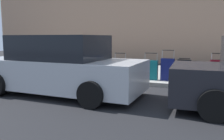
{
  "coord_description": "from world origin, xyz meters",
  "views": [
    {
      "loc": [
        -2.87,
        7.56,
        1.61
      ],
      "look_at": [
        -0.26,
        0.56,
        0.57
      ],
      "focal_mm": 37.58,
      "sensor_mm": 36.0,
      "label": 1
    }
  ],
  "objects_px": {
    "suitcase_olive_9": "(93,69)",
    "suitcase_navy_11": "(69,67)",
    "suitcase_teal_5": "(151,70)",
    "parked_car_silver_1": "(61,67)",
    "suitcase_maroon_1": "(216,72)",
    "bollard_post": "(34,64)",
    "suitcase_red_6": "(135,71)",
    "fire_hydrant": "(52,63)",
    "suitcase_black_3": "(184,71)",
    "suitcase_navy_4": "(168,69)",
    "suitcase_olive_2": "(200,74)",
    "suitcase_black_10": "(81,67)",
    "suitcase_maroon_8": "(105,70)",
    "suitcase_silver_7": "(120,68)"
  },
  "relations": [
    {
      "from": "suitcase_olive_2",
      "to": "suitcase_navy_11",
      "type": "bearing_deg",
      "value": 0.2
    },
    {
      "from": "suitcase_teal_5",
      "to": "parked_car_silver_1",
      "type": "height_order",
      "value": "parked_car_silver_1"
    },
    {
      "from": "suitcase_teal_5",
      "to": "parked_car_silver_1",
      "type": "xyz_separation_m",
      "value": [
        2.13,
        2.41,
        0.3
      ]
    },
    {
      "from": "suitcase_navy_11",
      "to": "bollard_post",
      "type": "distance_m",
      "value": 1.62
    },
    {
      "from": "bollard_post",
      "to": "suitcase_red_6",
      "type": "bearing_deg",
      "value": -178.25
    },
    {
      "from": "suitcase_silver_7",
      "to": "bollard_post",
      "type": "relative_size",
      "value": 1.29
    },
    {
      "from": "suitcase_teal_5",
      "to": "suitcase_navy_11",
      "type": "height_order",
      "value": "suitcase_teal_5"
    },
    {
      "from": "bollard_post",
      "to": "suitcase_navy_11",
      "type": "bearing_deg",
      "value": -176.76
    },
    {
      "from": "suitcase_silver_7",
      "to": "suitcase_black_10",
      "type": "xyz_separation_m",
      "value": [
        1.6,
        0.03,
        -0.04
      ]
    },
    {
      "from": "suitcase_black_3",
      "to": "suitcase_olive_9",
      "type": "xyz_separation_m",
      "value": [
        3.37,
        -0.01,
        -0.1
      ]
    },
    {
      "from": "suitcase_teal_5",
      "to": "fire_hydrant",
      "type": "bearing_deg",
      "value": -0.13
    },
    {
      "from": "suitcase_red_6",
      "to": "suitcase_silver_7",
      "type": "bearing_deg",
      "value": -2.63
    },
    {
      "from": "bollard_post",
      "to": "suitcase_navy_4",
      "type": "bearing_deg",
      "value": -178.25
    },
    {
      "from": "suitcase_olive_9",
      "to": "fire_hydrant",
      "type": "relative_size",
      "value": 1.02
    },
    {
      "from": "suitcase_olive_9",
      "to": "suitcase_navy_11",
      "type": "distance_m",
      "value": 1.02
    },
    {
      "from": "suitcase_olive_2",
      "to": "suitcase_black_10",
      "type": "height_order",
      "value": "suitcase_black_10"
    },
    {
      "from": "suitcase_olive_2",
      "to": "suitcase_olive_9",
      "type": "distance_m",
      "value": 3.87
    },
    {
      "from": "suitcase_navy_4",
      "to": "suitcase_silver_7",
      "type": "height_order",
      "value": "suitcase_navy_4"
    },
    {
      "from": "suitcase_navy_4",
      "to": "suitcase_olive_9",
      "type": "bearing_deg",
      "value": 0.56
    },
    {
      "from": "suitcase_maroon_1",
      "to": "suitcase_navy_11",
      "type": "height_order",
      "value": "suitcase_maroon_1"
    },
    {
      "from": "suitcase_olive_2",
      "to": "suitcase_olive_9",
      "type": "bearing_deg",
      "value": -0.46
    },
    {
      "from": "suitcase_navy_4",
      "to": "bollard_post",
      "type": "xyz_separation_m",
      "value": [
        5.46,
        0.17,
        -0.02
      ]
    },
    {
      "from": "suitcase_navy_11",
      "to": "suitcase_maroon_8",
      "type": "bearing_deg",
      "value": 179.67
    },
    {
      "from": "suitcase_olive_2",
      "to": "fire_hydrant",
      "type": "xyz_separation_m",
      "value": [
        5.72,
        -0.04,
        0.12
      ]
    },
    {
      "from": "fire_hydrant",
      "to": "parked_car_silver_1",
      "type": "xyz_separation_m",
      "value": [
        -1.97,
        2.42,
        0.21
      ]
    },
    {
      "from": "suitcase_maroon_1",
      "to": "suitcase_olive_9",
      "type": "distance_m",
      "value": 4.34
    },
    {
      "from": "suitcase_black_10",
      "to": "parked_car_silver_1",
      "type": "xyz_separation_m",
      "value": [
        -0.61,
        2.4,
        0.33
      ]
    },
    {
      "from": "parked_car_silver_1",
      "to": "suitcase_maroon_1",
      "type": "bearing_deg",
      "value": -151.01
    },
    {
      "from": "suitcase_silver_7",
      "to": "suitcase_navy_11",
      "type": "distance_m",
      "value": 2.13
    },
    {
      "from": "suitcase_navy_11",
      "to": "parked_car_silver_1",
      "type": "height_order",
      "value": "parked_car_silver_1"
    },
    {
      "from": "suitcase_olive_2",
      "to": "suitcase_navy_4",
      "type": "distance_m",
      "value": 1.05
    },
    {
      "from": "suitcase_maroon_1",
      "to": "bollard_post",
      "type": "xyz_separation_m",
      "value": [
        6.98,
        0.07,
        -0.03
      ]
    },
    {
      "from": "suitcase_olive_2",
      "to": "suitcase_red_6",
      "type": "height_order",
      "value": "suitcase_olive_2"
    },
    {
      "from": "suitcase_black_10",
      "to": "suitcase_maroon_1",
      "type": "bearing_deg",
      "value": 179.31
    },
    {
      "from": "suitcase_teal_5",
      "to": "fire_hydrant",
      "type": "distance_m",
      "value": 4.09
    },
    {
      "from": "suitcase_red_6",
      "to": "fire_hydrant",
      "type": "bearing_deg",
      "value": -0.3
    },
    {
      "from": "suitcase_red_6",
      "to": "bollard_post",
      "type": "xyz_separation_m",
      "value": [
        4.31,
        0.13,
        0.1
      ]
    },
    {
      "from": "suitcase_olive_2",
      "to": "suitcase_olive_9",
      "type": "relative_size",
      "value": 0.8
    },
    {
      "from": "parked_car_silver_1",
      "to": "suitcase_navy_4",
      "type": "bearing_deg",
      "value": -138.02
    },
    {
      "from": "suitcase_maroon_1",
      "to": "parked_car_silver_1",
      "type": "bearing_deg",
      "value": 28.99
    },
    {
      "from": "suitcase_maroon_1",
      "to": "suitcase_red_6",
      "type": "bearing_deg",
      "value": -1.24
    },
    {
      "from": "suitcase_maroon_1",
      "to": "suitcase_black_3",
      "type": "xyz_separation_m",
      "value": [
        0.97,
        -0.06,
        -0.02
      ]
    },
    {
      "from": "suitcase_teal_5",
      "to": "suitcase_red_6",
      "type": "distance_m",
      "value": 0.58
    },
    {
      "from": "suitcase_maroon_8",
      "to": "suitcase_black_10",
      "type": "height_order",
      "value": "suitcase_black_10"
    },
    {
      "from": "suitcase_olive_2",
      "to": "suitcase_olive_9",
      "type": "xyz_separation_m",
      "value": [
        3.87,
        -0.03,
        -0.03
      ]
    },
    {
      "from": "suitcase_navy_4",
      "to": "suitcase_olive_9",
      "type": "relative_size",
      "value": 1.27
    },
    {
      "from": "suitcase_silver_7",
      "to": "suitcase_olive_9",
      "type": "xyz_separation_m",
      "value": [
        1.11,
        0.02,
        -0.08
      ]
    },
    {
      "from": "suitcase_olive_2",
      "to": "suitcase_black_3",
      "type": "bearing_deg",
      "value": -2.58
    },
    {
      "from": "suitcase_maroon_1",
      "to": "parked_car_silver_1",
      "type": "xyz_separation_m",
      "value": [
        4.22,
        2.34,
        0.25
      ]
    },
    {
      "from": "fire_hydrant",
      "to": "bollard_post",
      "type": "distance_m",
      "value": 0.81
    }
  ]
}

